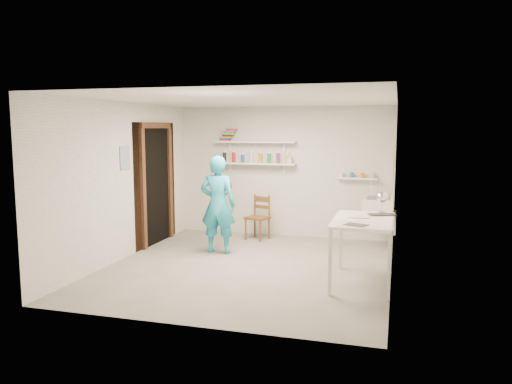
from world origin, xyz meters
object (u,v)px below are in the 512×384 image
(man, at_px, (218,205))
(work_table, at_px, (363,251))
(wall_clock, at_px, (223,187))
(desk_lamp, at_px, (382,197))
(wooden_chair, at_px, (257,218))
(belfast_sink, at_px, (378,207))

(man, height_order, work_table, man)
(wall_clock, bearing_deg, work_table, -30.16)
(wall_clock, height_order, desk_lamp, wall_clock)
(man, relative_size, desk_lamp, 9.91)
(man, distance_m, wooden_chair, 1.21)
(wooden_chair, distance_m, work_table, 2.90)
(man, bearing_deg, desk_lamp, 166.52)
(belfast_sink, height_order, desk_lamp, desk_lamp)
(belfast_sink, relative_size, wall_clock, 2.12)
(wooden_chair, xyz_separation_m, desk_lamp, (2.21, -1.58, 0.67))
(wooden_chair, bearing_deg, wall_clock, -92.74)
(wall_clock, xyz_separation_m, desk_lamp, (2.55, -0.71, 0.02))
(belfast_sink, relative_size, desk_lamp, 3.77)
(man, bearing_deg, wall_clock, -95.43)
(belfast_sink, xyz_separation_m, wooden_chair, (-2.11, 0.07, -0.30))
(belfast_sink, xyz_separation_m, work_table, (-0.11, -2.02, -0.28))
(desk_lamp, bearing_deg, wall_clock, 164.52)
(belfast_sink, bearing_deg, wooden_chair, 178.16)
(belfast_sink, relative_size, wooden_chair, 0.75)
(wall_clock, distance_m, desk_lamp, 2.65)
(man, distance_m, wall_clock, 0.34)
(work_table, bearing_deg, belfast_sink, 86.89)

